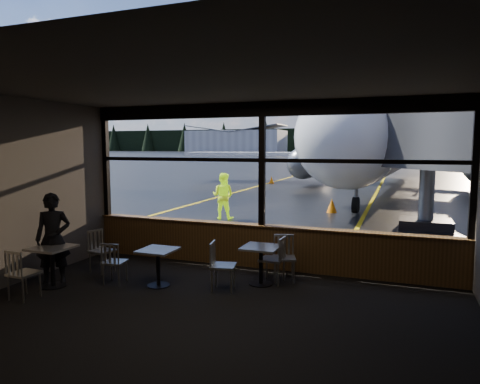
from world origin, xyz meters
The scene contains 31 objects.
ground_plane centered at (0.00, 120.00, 0.00)m, with size 520.00×520.00×0.00m, color black.
carpet_floor centered at (0.00, -3.00, 0.01)m, with size 8.00×6.00×0.01m, color black.
ceiling centered at (0.00, -3.00, 3.50)m, with size 8.00×6.00×0.04m, color #38332D.
wall_back centered at (0.00, -6.00, 1.75)m, with size 8.00×0.04×3.50m, color #4A423B.
window_sill centered at (0.00, 0.00, 0.45)m, with size 8.00×0.28×0.90m, color brown.
window_header centered at (0.00, 0.00, 3.35)m, with size 8.00×0.18×0.30m, color black.
mullion_left centered at (-3.95, 0.00, 2.20)m, with size 0.12×0.12×2.60m, color black.
mullion_centre centered at (0.00, 0.00, 2.20)m, with size 0.12×0.12×2.60m, color black.
mullion_right centered at (3.95, 0.00, 2.20)m, with size 0.12×0.12×2.60m, color black.
window_transom centered at (0.00, 0.00, 2.30)m, with size 8.00×0.10×0.08m, color black.
airliner centered at (2.06, 20.43, 5.37)m, with size 29.28×35.14×10.74m, color white, non-canonical shape.
jet_bridge centered at (3.60, 5.50, 2.49)m, with size 9.34×11.41×4.98m, color #2F2F32, non-canonical shape.
cafe_table_near centered at (0.33, -1.09, 0.37)m, with size 0.67×0.67×0.73m, color gray, non-canonical shape.
cafe_table_mid centered at (-1.42, -1.85, 0.35)m, with size 0.64×0.64×0.70m, color #99948D, non-canonical shape.
cafe_table_left centered at (-3.22, -2.56, 0.38)m, with size 0.69×0.69×0.76m, color #AAA39C, non-canonical shape.
chair_near_e centered at (0.51, -0.93, 0.45)m, with size 0.49×0.49×0.90m, color #AFA99E, non-canonical shape.
chair_near_w centered at (-0.19, -1.66, 0.45)m, with size 0.49×0.49×0.90m, color beige, non-canonical shape.
chair_near_n centered at (0.69, -0.73, 0.44)m, with size 0.48×0.48×0.89m, color #B2ACA0, non-canonical shape.
chair_mid_s centered at (-2.27, -1.99, 0.41)m, with size 0.44×0.44×0.81m, color #B7B3A5, non-canonical shape.
chair_mid_w centered at (-2.97, -1.48, 0.44)m, with size 0.48×0.48×0.88m, color #B3AEA2, non-canonical shape.
chair_left_s centered at (-3.18, -3.23, 0.44)m, with size 0.48×0.48×0.88m, color beige, non-canonical shape.
passenger centered at (-3.35, -2.39, 0.86)m, with size 0.63×0.41×1.72m, color black.
ground_crew centered at (-3.20, 5.49, 0.82)m, with size 0.80×0.62×1.65m, color #BFF219.
cone_nose centered at (0.24, 8.32, 0.28)m, with size 0.40×0.40×0.56m, color #EA4307.
cone_wing centered at (-5.79, 20.46, 0.26)m, with size 0.37×0.37×0.51m, color #F74007.
hangar_left centered at (-70.00, 180.00, 5.50)m, with size 45.00×18.00×11.00m, color silver, non-canonical shape.
hangar_mid centered at (0.00, 185.00, 5.00)m, with size 38.00×15.00×10.00m, color silver, non-canonical shape.
fuel_tank_a centered at (-30.00, 182.00, 3.00)m, with size 8.00×8.00×6.00m, color silver.
fuel_tank_b centered at (-20.00, 182.00, 3.00)m, with size 8.00×8.00×6.00m, color silver.
fuel_tank_c centered at (-10.00, 182.00, 3.00)m, with size 8.00×8.00×6.00m, color silver.
treeline centered at (0.00, 210.00, 6.00)m, with size 360.00×3.00×12.00m, color black.
Camera 1 is at (2.71, -8.53, 2.58)m, focal length 32.00 mm.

